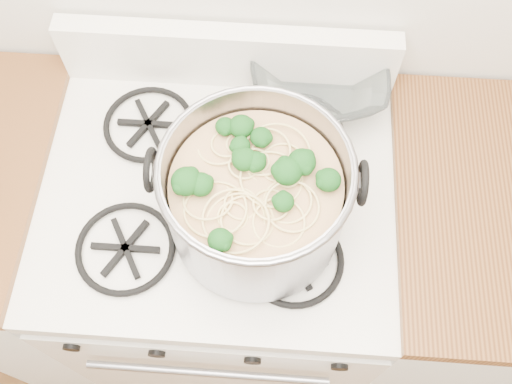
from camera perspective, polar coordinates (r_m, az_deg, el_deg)
name	(u,v)px	position (r m, az deg, el deg)	size (l,w,h in m)	color
gas_range	(227,264)	(1.65, -2.95, -7.22)	(0.76, 0.66, 0.92)	white
counter_left	(51,248)	(1.74, -19.80, -5.33)	(0.25, 0.65, 0.92)	silver
stock_pot	(256,199)	(1.07, 0.00, -0.67)	(0.38, 0.35, 0.24)	#95959D
spatula	(271,162)	(1.22, 1.56, 2.98)	(0.29, 0.31, 0.02)	black
glass_bowl	(317,81)	(1.34, 6.14, 10.95)	(0.12, 0.12, 0.03)	white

